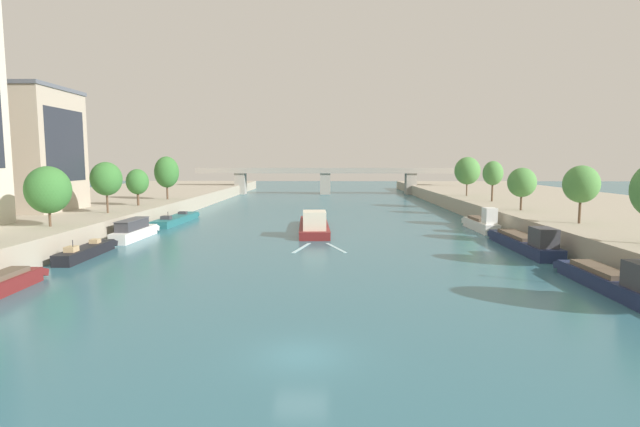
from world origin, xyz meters
The scene contains 21 objects.
ground_plane centered at (0.00, 0.00, 0.00)m, with size 400.00×400.00×0.00m, color #336675.
quay_left centered at (-41.56, 55.00, 1.24)m, with size 36.00×170.00×2.48m, color #A89E89.
quay_right centered at (41.56, 55.00, 1.24)m, with size 36.00×170.00×2.48m, color #A89E89.
barge_midriver centered at (-0.74, 40.19, 0.91)m, with size 4.45×17.99×3.18m.
wake_behind_barge centered at (0.15, 28.37, 0.01)m, with size 5.59×6.03×0.03m.
moored_boat_left_downstream centered at (-21.88, 23.12, 0.55)m, with size 1.86×10.11×2.12m.
moored_boat_left_upstream centered at (-21.62, 33.81, 1.00)m, with size 2.21×10.06×2.40m.
moored_boat_left_gap_after centered at (-21.46, 48.90, 0.52)m, with size 2.97×14.67×2.08m.
moored_boat_right_far centered at (21.07, 11.74, 0.84)m, with size 2.27×11.84×2.79m.
moored_boat_right_midway centered at (21.24, 27.30, 0.89)m, with size 2.49×14.70×2.92m.
moored_boat_right_upstream centered at (21.24, 41.58, 0.99)m, with size 2.15×10.29×3.30m.
tree_left_end_of_row centered at (-27.17, 26.38, 6.21)m, with size 4.38×4.38×6.13m.
tree_left_past_mid centered at (-27.21, 39.27, 6.85)m, with size 3.89×3.89×6.52m.
tree_left_far centered at (-27.47, 49.86, 6.02)m, with size 3.27×3.27×5.45m.
tree_left_distant centered at (-26.93, 61.35, 7.21)m, with size 4.14×4.14×7.42m.
tree_right_distant centered at (27.99, 30.01, 6.66)m, with size 3.68×3.68×6.18m.
tree_right_second centered at (27.20, 43.89, 6.23)m, with size 3.74×3.74×5.74m.
tree_right_midway centered at (28.09, 58.34, 7.11)m, with size 3.26×3.26×6.64m.
tree_right_end_of_row centered at (27.41, 70.82, 7.27)m, with size 4.78×4.78×7.40m.
building_left_tall centered at (-39.01, 42.14, 10.66)m, with size 10.84×12.07×16.33m.
bridge_far centered at (0.00, 112.06, 4.75)m, with size 71.11×4.40×7.26m.
Camera 1 is at (1.35, -21.84, 9.10)m, focal length 27.15 mm.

